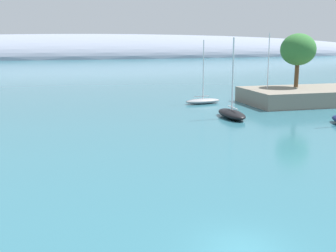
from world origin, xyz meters
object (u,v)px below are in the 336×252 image
at_px(sailboat_black_near_shore, 232,113).
at_px(sailboat_grey_mid_mooring, 203,100).
at_px(tree_clump_shore, 298,50).
at_px(sailboat_teal_outer_mooring, 267,100).

relative_size(sailboat_black_near_shore, sailboat_grey_mid_mooring, 1.04).
relative_size(tree_clump_shore, sailboat_grey_mid_mooring, 0.86).
bearing_deg(sailboat_black_near_shore, tree_clump_shore, -55.24).
xyz_separation_m(sailboat_black_near_shore, sailboat_grey_mid_mooring, (0.63, 12.12, -0.10)).
distance_m(tree_clump_shore, sailboat_teal_outer_mooring, 9.16).
xyz_separation_m(tree_clump_shore, sailboat_teal_outer_mooring, (-5.20, -0.51, -7.52)).
height_order(tree_clump_shore, sailboat_grey_mid_mooring, tree_clump_shore).
xyz_separation_m(sailboat_grey_mid_mooring, sailboat_teal_outer_mooring, (9.41, -2.32, -0.05)).
bearing_deg(tree_clump_shore, sailboat_teal_outer_mooring, -174.43).
height_order(sailboat_black_near_shore, sailboat_grey_mid_mooring, sailboat_black_near_shore).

